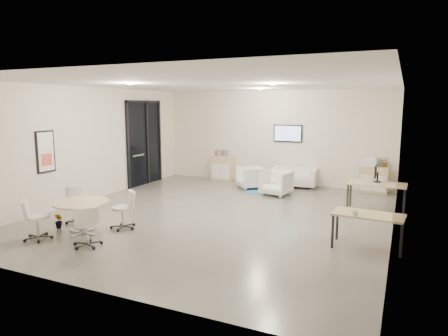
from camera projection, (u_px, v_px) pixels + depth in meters
room_shell at (218, 150)px, 9.68m from camera, size 9.60×10.60×4.80m
glass_door at (145, 141)px, 13.57m from camera, size 0.09×1.90×2.85m
artwork at (46, 152)px, 9.87m from camera, size 0.05×0.54×1.04m
wall_tv at (288, 133)px, 13.47m from camera, size 0.98×0.06×0.58m
ceiling_spots at (225, 86)px, 10.27m from camera, size 3.14×4.14×0.03m
sideboard_left at (222, 168)px, 14.46m from camera, size 0.78×0.41×0.88m
sideboard_right at (373, 180)px, 12.35m from camera, size 0.83×0.40×0.83m
books at (221, 153)px, 14.39m from camera, size 0.46×0.14×0.22m
printer at (370, 161)px, 12.32m from camera, size 0.48×0.42×0.32m
loveseat at (294, 178)px, 13.25m from camera, size 1.51×0.85×0.55m
blue_rug at (266, 191)px, 12.61m from camera, size 1.55×1.27×0.01m
armchair_left at (250, 177)px, 12.99m from camera, size 1.04×1.04×0.78m
armchair_right at (276, 182)px, 12.00m from camera, size 0.91×0.87×0.82m
desk_rear at (377, 186)px, 10.11m from camera, size 1.44×0.76×0.74m
desk_front at (368, 217)px, 7.50m from camera, size 1.33×0.75×0.67m
monitor at (376, 173)px, 10.22m from camera, size 0.20×0.50×0.44m
round_table at (81, 206)px, 8.35m from camera, size 1.14×1.14×0.69m
meeting_chairs at (82, 215)px, 8.38m from camera, size 2.12×2.12×0.82m
plant_cabinet at (385, 163)px, 12.14m from camera, size 0.33×0.35×0.24m
plant_floor at (59, 225)px, 8.79m from camera, size 0.26×0.37×0.15m
cup at (355, 213)px, 7.35m from camera, size 0.12×0.10×0.11m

